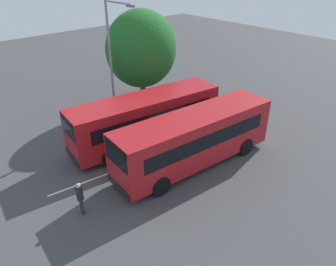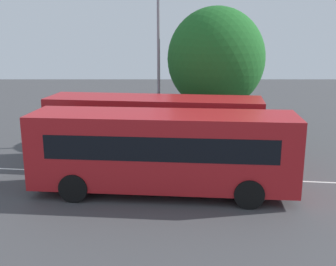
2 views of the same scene
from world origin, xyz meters
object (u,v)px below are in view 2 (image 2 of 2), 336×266
(bus_center_left, at_px, (162,150))
(depot_tree, at_px, (216,59))
(street_lamp, at_px, (159,56))
(bus_far_left, at_px, (154,127))

(bus_center_left, distance_m, depot_tree, 9.39)
(bus_center_left, distance_m, street_lamp, 8.03)
(bus_center_left, height_order, street_lamp, street_lamp)
(street_lamp, xyz_separation_m, depot_tree, (-3.20, -1.04, -0.22))
(street_lamp, bearing_deg, depot_tree, 103.59)
(bus_far_left, bearing_deg, street_lamp, -85.51)
(bus_center_left, relative_size, street_lamp, 1.20)
(street_lamp, bearing_deg, bus_far_left, -7.45)
(bus_far_left, relative_size, bus_center_left, 1.00)
(bus_center_left, xyz_separation_m, depot_tree, (-2.94, -8.45, 2.86))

